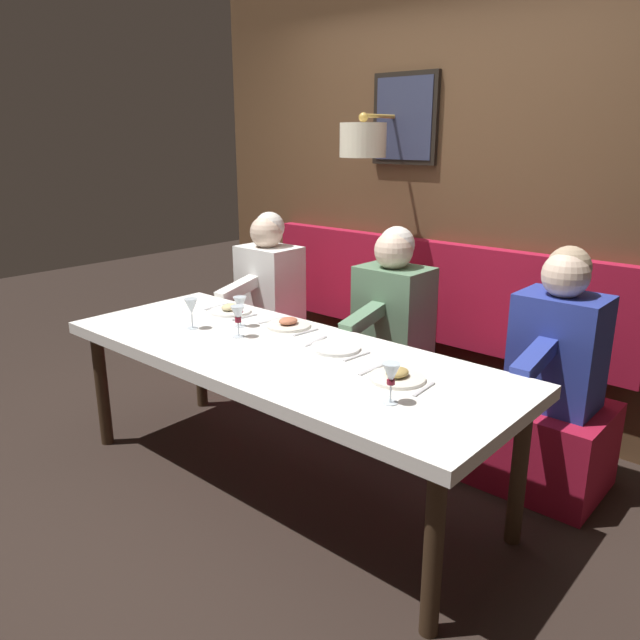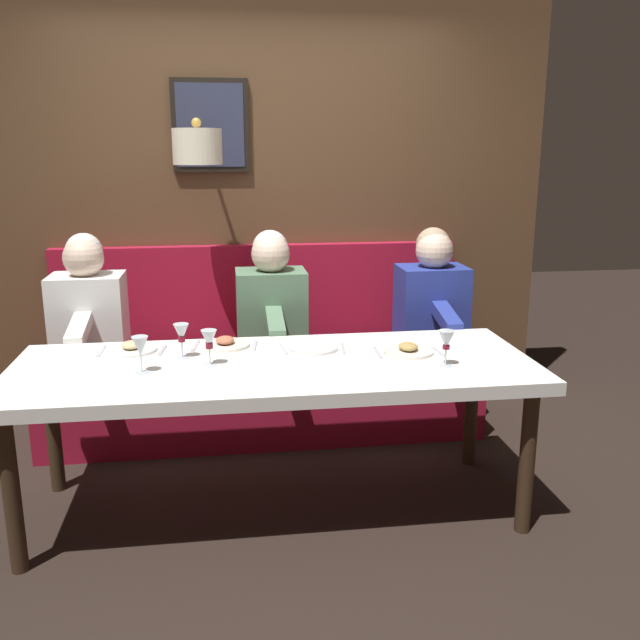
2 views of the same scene
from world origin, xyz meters
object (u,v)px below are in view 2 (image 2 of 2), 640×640
object	(u,v)px
diner_middle	(88,310)
wine_glass_1	(140,347)
diner_near	(271,304)
wine_glass_3	(181,334)
dining_table	(275,376)
wine_glass_0	(446,341)
wine_glass_2	(209,341)
diner_nearest	(432,299)

from	to	relation	value
diner_middle	wine_glass_1	world-z (taller)	diner_middle
diner_near	wine_glass_3	xyz separation A→B (m)	(-0.75, 0.47, 0.04)
dining_table	wine_glass_0	bearing A→B (deg)	-101.75
diner_middle	wine_glass_2	world-z (taller)	diner_middle
wine_glass_0	wine_glass_1	size ratio (longest dim) A/B	1.00
dining_table	wine_glass_3	xyz separation A→B (m)	(0.13, 0.42, 0.18)
diner_nearest	diner_middle	size ratio (longest dim) A/B	1.00
diner_middle	diner_near	bearing A→B (deg)	-90.00
dining_table	wine_glass_3	bearing A→B (deg)	73.02
diner_near	wine_glass_2	xyz separation A→B (m)	(-0.89, 0.34, 0.04)
diner_nearest	dining_table	bearing A→B (deg)	131.12
wine_glass_0	wine_glass_2	xyz separation A→B (m)	(0.15, 1.05, -0.00)
diner_nearest	wine_glass_3	xyz separation A→B (m)	(-0.75, 1.43, 0.04)
diner_middle	wine_glass_1	distance (m)	1.03
diner_near	diner_middle	distance (m)	1.03
dining_table	diner_nearest	world-z (taller)	diner_nearest
diner_nearest	wine_glass_3	size ratio (longest dim) A/B	4.82
diner_near	diner_middle	world-z (taller)	same
diner_middle	wine_glass_1	bearing A→B (deg)	-157.56
diner_nearest	wine_glass_1	world-z (taller)	diner_nearest
wine_glass_2	wine_glass_3	distance (m)	0.18
dining_table	diner_middle	size ratio (longest dim) A/B	3.01
wine_glass_3	dining_table	bearing A→B (deg)	-106.98
diner_nearest	wine_glass_3	world-z (taller)	diner_nearest
diner_near	wine_glass_0	distance (m)	1.26
wine_glass_2	wine_glass_3	bearing A→B (deg)	44.40
diner_nearest	diner_middle	bearing A→B (deg)	90.00
wine_glass_0	wine_glass_1	bearing A→B (deg)	86.14
wine_glass_2	wine_glass_1	bearing A→B (deg)	102.27
wine_glass_2	diner_nearest	bearing A→B (deg)	-55.80
diner_near	wine_glass_3	distance (m)	0.89
wine_glass_2	wine_glass_3	size ratio (longest dim) A/B	1.00
dining_table	wine_glass_2	distance (m)	0.34
wine_glass_3	wine_glass_1	bearing A→B (deg)	139.98
diner_middle	wine_glass_2	distance (m)	1.12
diner_near	dining_table	bearing A→B (deg)	176.83
diner_nearest	wine_glass_0	size ratio (longest dim) A/B	4.82
diner_nearest	wine_glass_2	bearing A→B (deg)	124.20
diner_middle	wine_glass_3	size ratio (longest dim) A/B	4.82
diner_middle	wine_glass_0	size ratio (longest dim) A/B	4.82
diner_nearest	wine_glass_1	distance (m)	1.86
wine_glass_3	wine_glass_2	bearing A→B (deg)	-135.60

